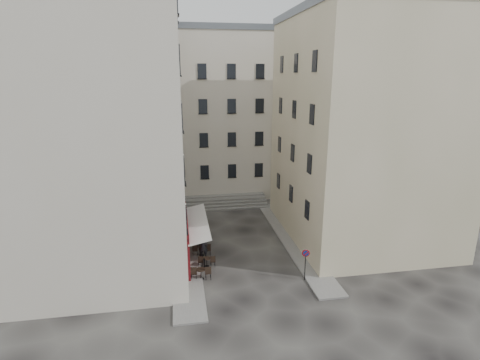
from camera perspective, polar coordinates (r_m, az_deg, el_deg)
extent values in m
plane|color=black|center=(29.14, 0.97, -12.15)|extent=(90.00, 90.00, 0.00)
cube|color=slate|center=(32.30, -8.34, -9.29)|extent=(2.00, 22.00, 0.12)
cube|color=slate|center=(32.74, 7.85, -8.92)|extent=(2.00, 18.00, 0.12)
cube|color=beige|center=(29.12, -21.06, 7.54)|extent=(12.00, 16.00, 20.00)
cube|color=#B6AE87|center=(32.95, 18.25, 6.86)|extent=(12.00, 14.00, 18.00)
cube|color=slate|center=(32.98, 19.73, 23.02)|extent=(12.20, 14.20, 0.60)
cube|color=beige|center=(44.73, -4.80, 9.70)|extent=(18.00, 10.00, 18.00)
cube|color=slate|center=(44.74, -5.09, 21.63)|extent=(18.20, 10.20, 0.60)
cube|color=#43090C|center=(28.87, -8.15, -8.73)|extent=(0.25, 7.00, 3.50)
cube|color=black|center=(29.01, -8.04, -9.36)|extent=(0.06, 3.85, 2.00)
cube|color=silver|center=(28.42, -6.58, -6.44)|extent=(1.58, 7.30, 0.41)
cube|color=slate|center=(39.88, -2.18, -4.14)|extent=(9.00, 1.80, 0.20)
cube|color=slate|center=(40.24, -2.27, -3.66)|extent=(9.00, 1.80, 0.20)
cube|color=slate|center=(40.59, -2.35, -3.18)|extent=(9.00, 1.80, 0.20)
cube|color=slate|center=(40.95, -2.44, -2.72)|extent=(9.00, 1.80, 0.20)
cylinder|color=black|center=(27.69, -5.43, -12.75)|extent=(0.10, 0.10, 0.90)
sphere|color=black|center=(27.47, -5.45, -11.89)|extent=(0.12, 0.12, 0.12)
cylinder|color=black|center=(30.81, -5.94, -9.68)|extent=(0.10, 0.10, 0.90)
sphere|color=black|center=(30.61, -5.96, -8.89)|extent=(0.12, 0.12, 0.12)
cylinder|color=black|center=(34.00, -6.34, -7.18)|extent=(0.10, 0.10, 0.90)
sphere|color=black|center=(33.82, -6.37, -6.45)|extent=(0.12, 0.12, 0.12)
cylinder|color=black|center=(26.48, 9.90, -12.67)|extent=(0.06, 0.06, 2.26)
cylinder|color=#AB0C0B|center=(26.06, 10.00, -10.92)|extent=(0.51, 0.17, 0.52)
cylinder|color=navy|center=(26.04, 10.02, -10.95)|extent=(0.37, 0.13, 0.38)
cube|color=#AB0C0B|center=(26.02, 10.04, -10.97)|extent=(0.30, 0.11, 0.31)
cylinder|color=black|center=(26.79, -5.94, -14.73)|extent=(0.39, 0.39, 0.02)
cylinder|color=black|center=(26.61, -5.97, -14.06)|extent=(0.05, 0.05, 0.77)
cylinder|color=black|center=(26.44, -5.99, -13.40)|extent=(0.66, 0.66, 0.04)
cube|color=black|center=(26.61, -4.88, -13.89)|extent=(0.42, 0.42, 0.98)
cube|color=black|center=(26.66, -7.07, -13.90)|extent=(0.42, 0.42, 0.98)
cylinder|color=black|center=(28.29, -5.08, -12.96)|extent=(0.35, 0.35, 0.02)
cylinder|color=black|center=(28.14, -5.09, -12.38)|extent=(0.05, 0.05, 0.69)
cylinder|color=black|center=(28.00, -5.11, -11.81)|extent=(0.59, 0.59, 0.04)
cube|color=black|center=(28.15, -4.18, -12.23)|extent=(0.37, 0.37, 0.88)
cube|color=black|center=(28.18, -6.03, -12.25)|extent=(0.37, 0.37, 0.88)
cylinder|color=black|center=(29.86, -5.86, -11.34)|extent=(0.40, 0.40, 0.02)
cylinder|color=black|center=(29.70, -5.88, -10.71)|extent=(0.06, 0.06, 0.78)
cylinder|color=black|center=(29.54, -5.90, -10.09)|extent=(0.66, 0.66, 0.04)
cube|color=black|center=(29.70, -4.91, -10.56)|extent=(0.42, 0.42, 1.00)
cube|color=black|center=(29.75, -6.87, -10.57)|extent=(0.42, 0.42, 1.00)
cylinder|color=black|center=(31.51, -6.25, -9.87)|extent=(0.34, 0.34, 0.02)
cylinder|color=black|center=(31.37, -6.26, -9.35)|extent=(0.05, 0.05, 0.66)
cylinder|color=black|center=(31.25, -6.28, -8.85)|extent=(0.57, 0.57, 0.04)
cube|color=black|center=(31.38, -5.48, -9.23)|extent=(0.36, 0.36, 0.85)
cube|color=black|center=(31.42, -7.06, -9.24)|extent=(0.36, 0.36, 0.85)
cylinder|color=black|center=(32.61, -6.66, -8.97)|extent=(0.32, 0.32, 0.02)
cylinder|color=black|center=(32.49, -6.67, -8.50)|extent=(0.04, 0.04, 0.62)
cylinder|color=black|center=(32.38, -6.69, -8.04)|extent=(0.53, 0.53, 0.04)
cube|color=black|center=(32.49, -5.97, -8.39)|extent=(0.34, 0.34, 0.80)
cube|color=black|center=(32.54, -7.39, -8.40)|extent=(0.34, 0.34, 0.80)
imported|color=black|center=(29.23, -5.66, -10.00)|extent=(0.75, 0.52, 1.95)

